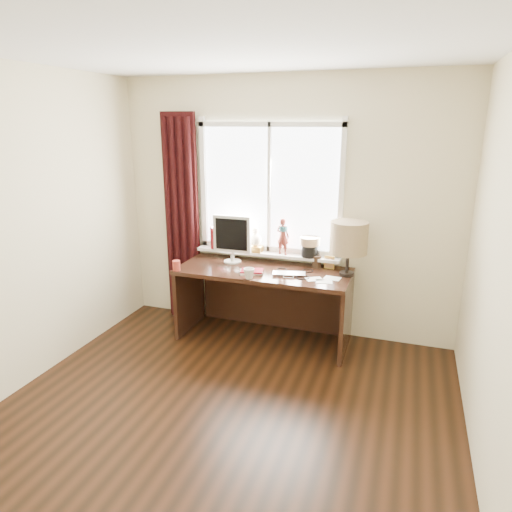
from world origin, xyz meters
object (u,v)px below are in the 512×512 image
at_px(mug, 249,273).
at_px(table_lamp, 349,238).
at_px(monitor, 232,236).
at_px(red_cup, 176,265).
at_px(desk, 266,289).
at_px(laptop, 289,274).

height_order(mug, table_lamp, table_lamp).
xyz_separation_m(mug, monitor, (-0.34, 0.43, 0.23)).
distance_m(red_cup, desk, 0.94).
bearing_deg(desk, red_cup, -153.62).
relative_size(mug, monitor, 0.21).
distance_m(mug, table_lamp, 0.98).
xyz_separation_m(mug, desk, (0.05, 0.40, -0.30)).
xyz_separation_m(laptop, red_cup, (-1.08, -0.22, 0.04)).
bearing_deg(table_lamp, red_cup, -166.44).
distance_m(mug, red_cup, 0.75).
height_order(red_cup, table_lamp, table_lamp).
relative_size(red_cup, table_lamp, 0.19).
relative_size(red_cup, desk, 0.06).
bearing_deg(laptop, monitor, 149.79).
bearing_deg(laptop, table_lamp, 5.62).
height_order(red_cup, monitor, monitor).
xyz_separation_m(laptop, table_lamp, (0.52, 0.17, 0.35)).
distance_m(mug, desk, 0.50).
xyz_separation_m(red_cup, monitor, (0.42, 0.43, 0.23)).
height_order(mug, desk, mug).
bearing_deg(table_lamp, desk, 179.22).
height_order(desk, table_lamp, table_lamp).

